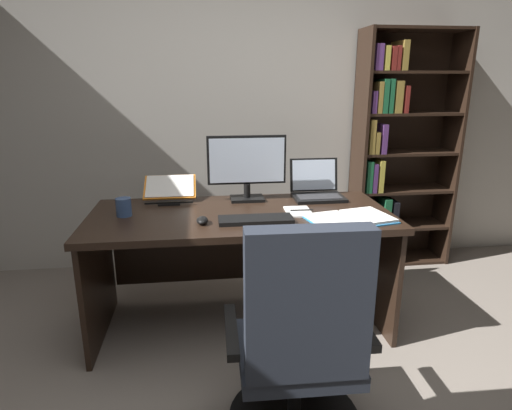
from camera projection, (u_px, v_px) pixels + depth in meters
The scene contains 13 objects.
wall_back at pixel (249, 98), 3.49m from camera, with size 5.63×0.12×2.77m, color #B2ADA3.
desk at pixel (240, 239), 2.73m from camera, with size 1.81×0.82×0.76m.
bookshelf at pixel (394, 158), 3.54m from camera, with size 0.82×0.32×1.91m.
office_chair at pixel (300, 354), 1.78m from camera, with size 0.62×0.60×1.03m.
monitor at pixel (247, 167), 2.81m from camera, with size 0.52×0.16×0.43m.
laptop at pixel (317, 190), 2.92m from camera, with size 0.34×0.30×0.25m.
keyboard at pixel (256, 220), 2.43m from camera, with size 0.42×0.15×0.02m, color black.
computer_mouse at pixel (202, 220), 2.39m from camera, with size 0.06×0.10×0.04m, color black.
reading_stand_with_book at pixel (170, 189), 2.85m from camera, with size 0.34×0.28×0.15m.
open_binder at pixel (350, 219), 2.44m from camera, with size 0.52×0.39×0.02m.
notepad at pixel (298, 212), 2.60m from camera, with size 0.15×0.21×0.01m, color white.
pen at pixel (302, 210), 2.60m from camera, with size 0.01×0.01×0.14m, color black.
coffee_mug at pixel (124, 207), 2.52m from camera, with size 0.09×0.09×0.11m, color #334C7A.
Camera 1 is at (-0.39, -1.39, 1.53)m, focal length 30.14 mm.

